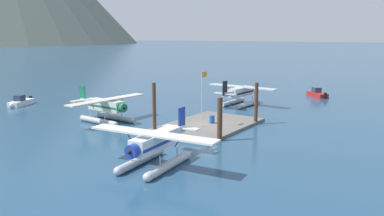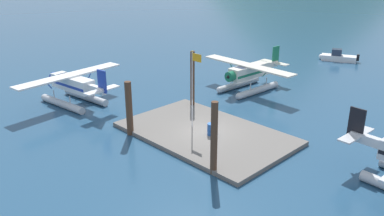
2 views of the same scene
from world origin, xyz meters
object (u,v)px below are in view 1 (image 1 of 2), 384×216
object	(u,v)px
flagpole	(203,92)
boat_white_open_north	(21,102)
seaplane_silver_stbd_fwd	(241,94)
seaplane_white_port_aft	(154,146)
seaplane_cream_bow_left	(106,108)
fuel_drum	(212,119)
boat_red_open_se	(317,94)

from	to	relation	value
flagpole	boat_white_open_north	distance (m)	29.09
seaplane_silver_stbd_fwd	seaplane_white_port_aft	size ratio (longest dim) A/B	1.00
seaplane_cream_bow_left	flagpole	bearing A→B (deg)	-73.47
boat_white_open_north	seaplane_silver_stbd_fwd	bearing A→B (deg)	-55.40
seaplane_cream_bow_left	boat_white_open_north	distance (m)	17.90
flagpole	fuel_drum	world-z (taller)	flagpole
fuel_drum	seaplane_white_port_aft	world-z (taller)	seaplane_white_port_aft
seaplane_cream_bow_left	boat_red_open_se	size ratio (longest dim) A/B	2.55
flagpole	fuel_drum	xyz separation A→B (m)	(1.87, -0.04, -3.24)
seaplane_cream_bow_left	boat_red_open_se	xyz separation A→B (m)	(32.00, -14.35, -1.09)
seaplane_silver_stbd_fwd	fuel_drum	bearing A→B (deg)	-166.18
boat_white_open_north	boat_red_open_se	size ratio (longest dim) A/B	1.12
seaplane_white_port_aft	fuel_drum	bearing A→B (deg)	13.62
seaplane_silver_stbd_fwd	boat_white_open_north	distance (m)	31.09
seaplane_cream_bow_left	seaplane_silver_stbd_fwd	world-z (taller)	same
flagpole	seaplane_cream_bow_left	size ratio (longest dim) A/B	0.56
flagpole	fuel_drum	bearing A→B (deg)	-1.07
seaplane_silver_stbd_fwd	seaplane_white_port_aft	world-z (taller)	same
flagpole	seaplane_cream_bow_left	distance (m)	11.61
flagpole	boat_red_open_se	distance (m)	29.18
seaplane_cream_bow_left	seaplane_white_port_aft	bearing A→B (deg)	-121.19
boat_white_open_north	boat_red_open_se	xyz separation A→B (m)	(31.48, -32.21, 0.00)
flagpole	seaplane_cream_bow_left	world-z (taller)	flagpole
flagpole	boat_red_open_se	size ratio (longest dim) A/B	1.44
seaplane_white_port_aft	boat_red_open_se	bearing A→B (deg)	-0.14
flagpole	seaplane_silver_stbd_fwd	xyz separation A→B (m)	(14.92, 3.17, -2.40)
flagpole	seaplane_white_port_aft	size ratio (longest dim) A/B	0.56
seaplane_silver_stbd_fwd	boat_white_open_north	world-z (taller)	seaplane_silver_stbd_fwd
seaplane_white_port_aft	boat_white_open_north	bearing A→B (deg)	74.11
seaplane_silver_stbd_fwd	boat_red_open_se	bearing A→B (deg)	-25.62
flagpole	seaplane_silver_stbd_fwd	size ratio (longest dim) A/B	0.56
seaplane_white_port_aft	boat_red_open_se	world-z (taller)	seaplane_white_port_aft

